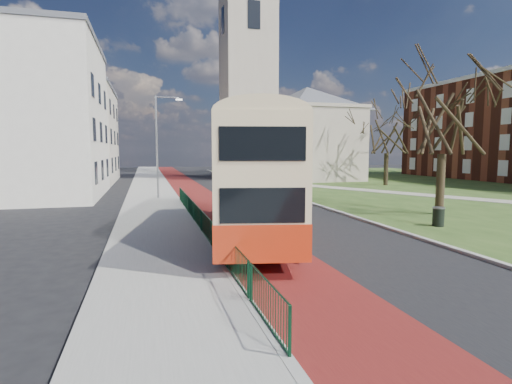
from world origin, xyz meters
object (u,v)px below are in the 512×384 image
object	(u,v)px
winter_tree_near	(444,105)
litter_bin	(438,217)
streetlamp	(159,141)
winter_tree_far	(387,128)
bus	(251,170)

from	to	relation	value
winter_tree_near	litter_bin	distance (m)	7.29
streetlamp	winter_tree_far	bearing A→B (deg)	13.97
winter_tree_far	litter_bin	distance (m)	25.27
streetlamp	winter_tree_near	size ratio (longest dim) A/B	0.86
streetlamp	winter_tree_near	distance (m)	20.39
winter_tree_near	litter_bin	size ratio (longest dim) A/B	9.59
bus	winter_tree_far	bearing A→B (deg)	57.53
streetlamp	winter_tree_far	size ratio (longest dim) A/B	0.88
bus	winter_tree_far	xyz separation A→B (m)	(21.11, 21.57, 3.32)
bus	winter_tree_near	xyz separation A→B (m)	(12.49, 2.91, 3.51)
bus	litter_bin	bearing A→B (deg)	10.39
streetlamp	bus	size ratio (longest dim) A/B	0.62
streetlamp	litter_bin	distance (m)	20.95
winter_tree_far	litter_bin	bearing A→B (deg)	-117.45
streetlamp	litter_bin	xyz separation A→B (m)	(13.24, -15.72, -4.06)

